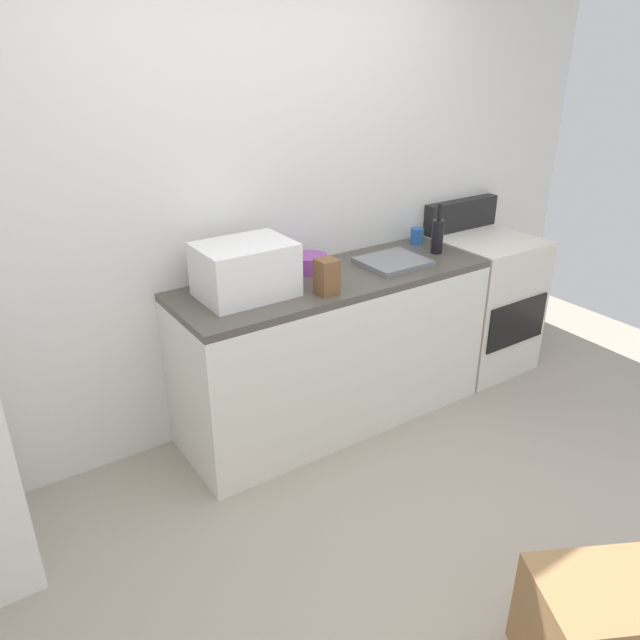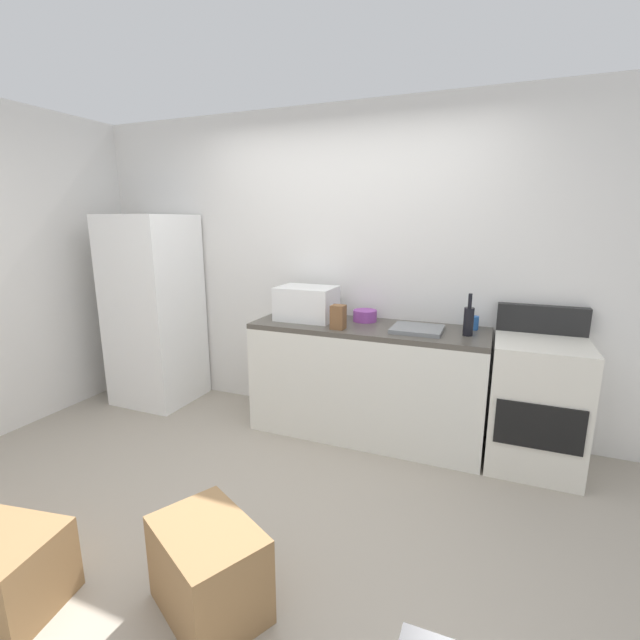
# 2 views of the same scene
# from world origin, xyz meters

# --- Properties ---
(ground_plane) EXTENTS (6.00, 6.00, 0.00)m
(ground_plane) POSITION_xyz_m (0.00, 0.00, 0.00)
(ground_plane) COLOR #9E9384
(wall_back) EXTENTS (5.00, 0.10, 2.60)m
(wall_back) POSITION_xyz_m (0.00, 1.55, 1.30)
(wall_back) COLOR silver
(wall_back) RESTS_ON ground_plane
(kitchen_counter) EXTENTS (1.80, 0.60, 0.90)m
(kitchen_counter) POSITION_xyz_m (0.30, 1.20, 0.45)
(kitchen_counter) COLOR silver
(kitchen_counter) RESTS_ON ground_plane
(refrigerator) EXTENTS (0.68, 0.66, 1.74)m
(refrigerator) POSITION_xyz_m (-1.75, 1.15, 0.87)
(refrigerator) COLOR white
(refrigerator) RESTS_ON ground_plane
(stove_oven) EXTENTS (0.60, 0.61, 1.10)m
(stove_oven) POSITION_xyz_m (1.52, 1.21, 0.47)
(stove_oven) COLOR silver
(stove_oven) RESTS_ON ground_plane
(microwave) EXTENTS (0.46, 0.34, 0.27)m
(microwave) POSITION_xyz_m (-0.22, 1.22, 1.04)
(microwave) COLOR white
(microwave) RESTS_ON kitchen_counter
(sink_basin) EXTENTS (0.36, 0.32, 0.03)m
(sink_basin) POSITION_xyz_m (0.69, 1.17, 0.92)
(sink_basin) COLOR slate
(sink_basin) RESTS_ON kitchen_counter
(wine_bottle) EXTENTS (0.07, 0.07, 0.30)m
(wine_bottle) POSITION_xyz_m (1.04, 1.18, 1.01)
(wine_bottle) COLOR black
(wine_bottle) RESTS_ON kitchen_counter
(coffee_mug) EXTENTS (0.08, 0.08, 0.10)m
(coffee_mug) POSITION_xyz_m (1.06, 1.38, 0.95)
(coffee_mug) COLOR #2659A5
(coffee_mug) RESTS_ON kitchen_counter
(knife_block) EXTENTS (0.10, 0.10, 0.18)m
(knife_block) POSITION_xyz_m (0.12, 1.02, 0.99)
(knife_block) COLOR brown
(knife_block) RESTS_ON kitchen_counter
(mixing_bowl) EXTENTS (0.19, 0.19, 0.09)m
(mixing_bowl) POSITION_xyz_m (0.24, 1.34, 0.95)
(mixing_bowl) COLOR purple
(mixing_bowl) RESTS_ON kitchen_counter
(cardboard_box_medium) EXTENTS (0.61, 0.55, 0.41)m
(cardboard_box_medium) POSITION_xyz_m (0.13, -0.66, 0.21)
(cardboard_box_medium) COLOR olive
(cardboard_box_medium) RESTS_ON ground_plane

